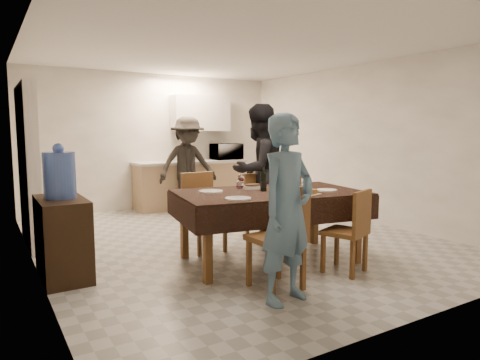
{
  "coord_description": "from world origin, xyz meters",
  "views": [
    {
      "loc": [
        -2.94,
        -5.05,
        1.5
      ],
      "look_at": [
        -0.06,
        -0.3,
        0.86
      ],
      "focal_mm": 32.0,
      "sensor_mm": 36.0,
      "label": 1
    }
  ],
  "objects_px": {
    "microwave": "(227,152)",
    "wine_bottle": "(264,178)",
    "person_near": "(287,209)",
    "water_jug": "(59,175)",
    "savoury_tart": "(297,192)",
    "person_kitchen": "(188,164)",
    "water_pitcher": "(296,182)",
    "dining_table": "(269,195)",
    "person_far": "(259,171)",
    "console": "(63,238)"
  },
  "relations": [
    {
      "from": "console",
      "to": "person_near",
      "type": "distance_m",
      "value": 2.36
    },
    {
      "from": "savoury_tart",
      "to": "person_kitchen",
      "type": "bearing_deg",
      "value": 84.17
    },
    {
      "from": "savoury_tart",
      "to": "person_near",
      "type": "xyz_separation_m",
      "value": [
        -0.65,
        -0.67,
        -0.01
      ]
    },
    {
      "from": "water_jug",
      "to": "savoury_tart",
      "type": "height_order",
      "value": "water_jug"
    },
    {
      "from": "savoury_tart",
      "to": "person_far",
      "type": "height_order",
      "value": "person_far"
    },
    {
      "from": "dining_table",
      "to": "wine_bottle",
      "type": "distance_m",
      "value": 0.2
    },
    {
      "from": "water_jug",
      "to": "console",
      "type": "bearing_deg",
      "value": -90.0
    },
    {
      "from": "water_jug",
      "to": "water_pitcher",
      "type": "bearing_deg",
      "value": -15.5
    },
    {
      "from": "person_near",
      "to": "person_far",
      "type": "xyz_separation_m",
      "value": [
        1.1,
        2.1,
        0.11
      ]
    },
    {
      "from": "dining_table",
      "to": "console",
      "type": "xyz_separation_m",
      "value": [
        -2.14,
        0.64,
        -0.37
      ]
    },
    {
      "from": "console",
      "to": "wine_bottle",
      "type": "xyz_separation_m",
      "value": [
        2.09,
        -0.59,
        0.55
      ]
    },
    {
      "from": "person_far",
      "to": "savoury_tart",
      "type": "bearing_deg",
      "value": 59.61
    },
    {
      "from": "wine_bottle",
      "to": "microwave",
      "type": "distance_m",
      "value": 4.05
    },
    {
      "from": "console",
      "to": "wine_bottle",
      "type": "bearing_deg",
      "value": -15.77
    },
    {
      "from": "savoury_tart",
      "to": "person_far",
      "type": "bearing_deg",
      "value": 72.53
    },
    {
      "from": "person_far",
      "to": "dining_table",
      "type": "bearing_deg",
      "value": 49.43
    },
    {
      "from": "person_near",
      "to": "water_jug",
      "type": "bearing_deg",
      "value": 120.49
    },
    {
      "from": "water_pitcher",
      "to": "person_kitchen",
      "type": "distance_m",
      "value": 3.37
    },
    {
      "from": "dining_table",
      "to": "microwave",
      "type": "relative_size",
      "value": 3.78
    },
    {
      "from": "wine_bottle",
      "to": "microwave",
      "type": "height_order",
      "value": "microwave"
    },
    {
      "from": "wine_bottle",
      "to": "person_far",
      "type": "relative_size",
      "value": 0.16
    },
    {
      "from": "wine_bottle",
      "to": "water_pitcher",
      "type": "height_order",
      "value": "wine_bottle"
    },
    {
      "from": "water_pitcher",
      "to": "person_near",
      "type": "relative_size",
      "value": 0.11
    },
    {
      "from": "wine_bottle",
      "to": "water_pitcher",
      "type": "xyz_separation_m",
      "value": [
        0.4,
        -0.1,
        -0.06
      ]
    },
    {
      "from": "water_pitcher",
      "to": "microwave",
      "type": "relative_size",
      "value": 0.32
    },
    {
      "from": "dining_table",
      "to": "person_far",
      "type": "height_order",
      "value": "person_far"
    },
    {
      "from": "savoury_tart",
      "to": "microwave",
      "type": "bearing_deg",
      "value": 70.57
    },
    {
      "from": "wine_bottle",
      "to": "savoury_tart",
      "type": "height_order",
      "value": "wine_bottle"
    },
    {
      "from": "console",
      "to": "wine_bottle",
      "type": "distance_m",
      "value": 2.24
    },
    {
      "from": "dining_table",
      "to": "person_kitchen",
      "type": "distance_m",
      "value": 3.35
    },
    {
      "from": "console",
      "to": "water_pitcher",
      "type": "xyz_separation_m",
      "value": [
        2.49,
        -0.69,
        0.5
      ]
    },
    {
      "from": "dining_table",
      "to": "wine_bottle",
      "type": "bearing_deg",
      "value": 144.44
    },
    {
      "from": "console",
      "to": "savoury_tart",
      "type": "distance_m",
      "value": 2.5
    },
    {
      "from": "wine_bottle",
      "to": "person_near",
      "type": "bearing_deg",
      "value": -114.44
    },
    {
      "from": "microwave",
      "to": "wine_bottle",
      "type": "bearing_deg",
      "value": 66.54
    },
    {
      "from": "water_jug",
      "to": "person_far",
      "type": "bearing_deg",
      "value": 8.68
    },
    {
      "from": "person_far",
      "to": "person_kitchen",
      "type": "xyz_separation_m",
      "value": [
        -0.07,
        2.27,
        -0.06
      ]
    },
    {
      "from": "person_near",
      "to": "person_far",
      "type": "relative_size",
      "value": 0.88
    },
    {
      "from": "console",
      "to": "water_pitcher",
      "type": "distance_m",
      "value": 2.63
    },
    {
      "from": "microwave",
      "to": "person_far",
      "type": "height_order",
      "value": "person_far"
    },
    {
      "from": "console",
      "to": "microwave",
      "type": "xyz_separation_m",
      "value": [
        3.7,
        3.13,
        0.66
      ]
    },
    {
      "from": "person_kitchen",
      "to": "microwave",
      "type": "bearing_deg",
      "value": 22.52
    },
    {
      "from": "water_pitcher",
      "to": "person_kitchen",
      "type": "relative_size",
      "value": 0.11
    },
    {
      "from": "water_jug",
      "to": "dining_table",
      "type": "bearing_deg",
      "value": -16.66
    },
    {
      "from": "water_pitcher",
      "to": "dining_table",
      "type": "bearing_deg",
      "value": 171.87
    },
    {
      "from": "dining_table",
      "to": "water_jug",
      "type": "bearing_deg",
      "value": 172.78
    },
    {
      "from": "dining_table",
      "to": "water_pitcher",
      "type": "bearing_deg",
      "value": 1.31
    },
    {
      "from": "water_jug",
      "to": "wine_bottle",
      "type": "relative_size",
      "value": 1.56
    },
    {
      "from": "water_jug",
      "to": "water_pitcher",
      "type": "height_order",
      "value": "water_jug"
    },
    {
      "from": "dining_table",
      "to": "savoury_tart",
      "type": "distance_m",
      "value": 0.4
    }
  ]
}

